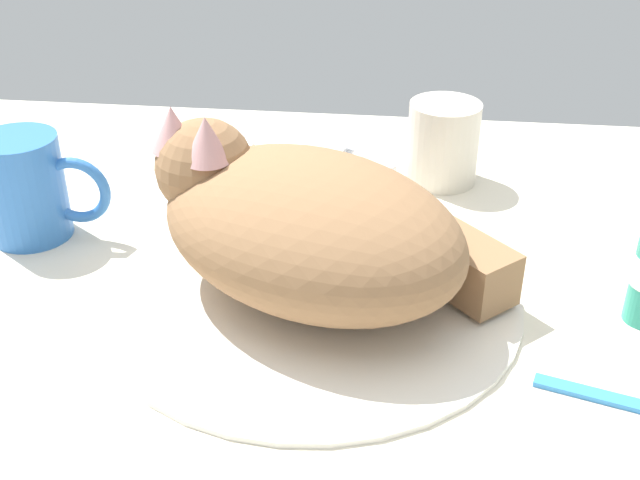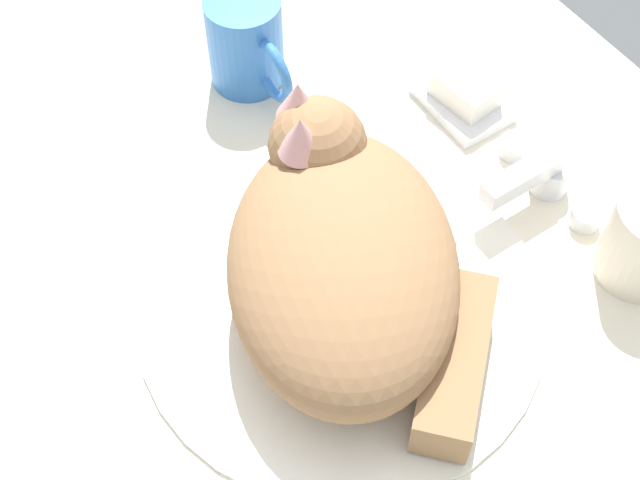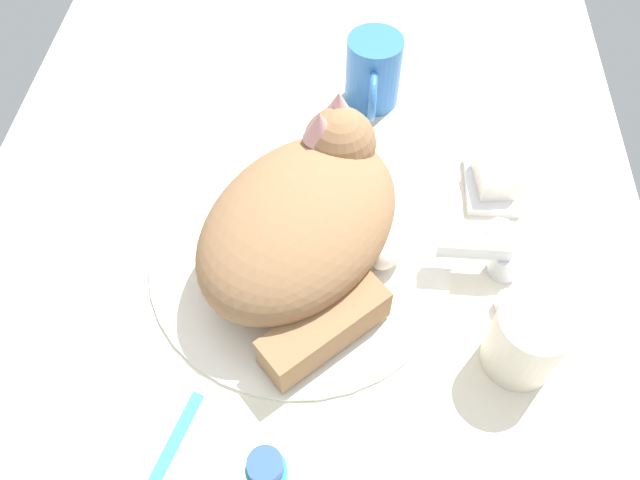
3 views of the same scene
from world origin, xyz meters
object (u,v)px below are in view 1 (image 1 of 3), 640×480
Objects in this scene: soap_bar at (225,150)px; coffee_mug at (28,188)px; cat at (304,222)px; rinse_cup at (443,143)px; faucet at (337,162)px.

coffee_mug is at bearing -134.07° from soap_bar.
cat is 2.78× the size of coffee_mug.
cat is 5.44× the size of soap_bar.
soap_bar is at bearing -178.11° from rinse_cup.
rinse_cup is (11.00, 1.65, 2.02)cm from faucet.
cat reaches higher than rinse_cup.
cat is (-0.61, -21.32, 4.47)cm from faucet.
soap_bar is at bearing 117.55° from cat.
soap_bar is at bearing 175.84° from faucet.
faucet is 1.06× the size of coffee_mug.
rinse_cup is at bearing 8.55° from faucet.
coffee_mug is (-27.14, -14.55, 2.65)cm from faucet.
faucet reaches higher than soap_bar.
rinse_cup is at bearing 63.19° from cat.
soap_bar is at bearing 45.93° from coffee_mug.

